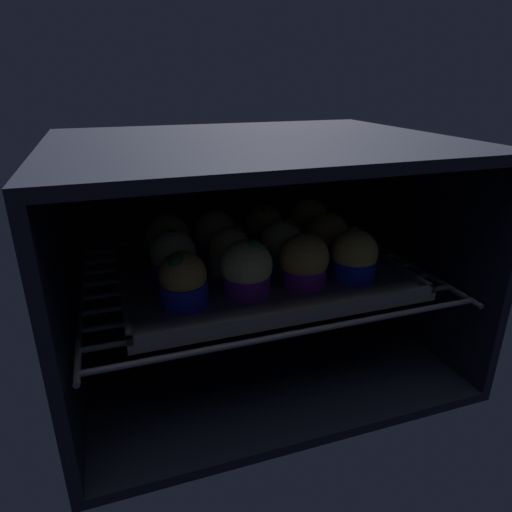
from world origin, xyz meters
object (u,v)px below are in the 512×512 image
Objects in this scene: muffin_row0_col0 at (183,281)px; muffin_row1_col2 at (281,245)px; baking_tray at (256,270)px; muffin_row1_col3 at (327,237)px; muffin_row2_col0 at (168,239)px; muffin_row2_col2 at (264,227)px; muffin_row0_col3 at (354,256)px; muffin_row1_col1 at (230,252)px; muffin_row0_col2 at (304,262)px; muffin_row0_col1 at (247,269)px; muffin_row2_col1 at (215,234)px; muffin_row2_col3 at (308,222)px; muffin_row1_col0 at (173,257)px.

muffin_row0_col0 is 19.47cm from muffin_row1_col2.
baking_tray is 13.40cm from muffin_row1_col3.
muffin_row2_col2 reaches higher than muffin_row2_col0.
muffin_row1_col1 is at bearing 153.57° from muffin_row0_col3.
muffin_row1_col2 is (-0.34, 8.00, -0.14)cm from muffin_row0_col2.
muffin_row0_col0 is 26.12cm from muffin_row0_col3.
muffin_row0_col1 is 1.10× the size of muffin_row2_col1.
muffin_row1_col1 is at bearing 90.39° from muffin_row0_col1.
muffin_row0_col0 is 1.02× the size of muffin_row2_col1.
muffin_row2_col0 is at bearing 133.97° from muffin_row1_col1.
muffin_row1_col2 is at bearing 25.71° from muffin_row0_col0.
muffin_row1_col0 is at bearing -160.72° from muffin_row2_col3.
muffin_row0_col3 reaches higher than baking_tray.
muffin_row1_col0 is 20.22cm from muffin_row2_col2.
muffin_row1_col2 is 0.98× the size of muffin_row2_col2.
muffin_row2_col0 is at bearing 161.51° from muffin_row1_col3.
muffin_row0_col1 reaches higher than muffin_row0_col3.
muffin_row0_col0 is at bearing -146.35° from muffin_row2_col3.
muffin_row0_col1 is 12.19cm from muffin_row1_col0.
muffin_row1_col3 is 1.04× the size of muffin_row2_col1.
muffin_row1_col2 is at bearing -4.84° from baking_tray.
muffin_row2_col1 is (-0.21, 17.55, -0.48)cm from muffin_row0_col1.
muffin_row1_col3 is at bearing 18.98° from muffin_row0_col0.
muffin_row0_col0 is 8.45cm from muffin_row1_col0.
muffin_row2_col2 is (17.97, 17.87, 0.01)cm from muffin_row0_col0.
baking_tray is 5.16× the size of muffin_row0_col1.
muffin_row0_col2 and muffin_row1_col0 have the same top height.
muffin_row1_col2 is 8.54cm from muffin_row1_col3.
muffin_row0_col0 is 32.01cm from muffin_row2_col3.
muffin_row2_col2 is (-8.15, 17.61, 0.04)cm from muffin_row0_col3.
muffin_row2_col3 is at bearing 63.12° from muffin_row0_col2.
baking_tray is at bearing 118.67° from muffin_row0_col2.
muffin_row0_col0 is at bearing -135.56° from muffin_row1_col1.
muffin_row0_col1 is 1.06× the size of muffin_row1_col3.
muffin_row1_col3 is at bearing 1.14° from muffin_row1_col0.
muffin_row2_col2 is (0.43, 9.43, 0.06)cm from muffin_row1_col2.
muffin_row0_col2 reaches higher than muffin_row1_col1.
muffin_row1_col0 and muffin_row2_col3 have the same top height.
muffin_row0_col3 is at bearing -43.65° from muffin_row1_col2.
muffin_row1_col1 is (-17.16, 8.53, -0.24)cm from muffin_row0_col3.
muffin_row2_col0 is at bearing 116.00° from muffin_row0_col1.
muffin_row0_col0 reaches higher than baking_tray.
muffin_row2_col0 is (0.56, 17.50, -0.17)cm from muffin_row0_col0.
muffin_row0_col3 is 8.71cm from muffin_row1_col3.
baking_tray is 10.67cm from muffin_row2_col1.
muffin_row0_col0 is at bearing -179.43° from muffin_row0_col3.
muffin_row2_col2 and muffin_row2_col3 have the same top height.
muffin_row0_col0 is at bearing -154.29° from muffin_row1_col2.
muffin_row0_col1 is 19.85cm from muffin_row2_col2.
muffin_row1_col3 is 1.04× the size of muffin_row2_col0.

